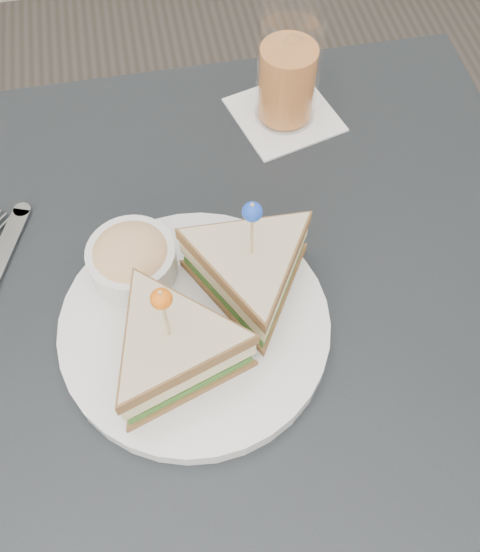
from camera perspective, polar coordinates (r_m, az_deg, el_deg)
name	(u,v)px	position (r m, az deg, el deg)	size (l,w,h in m)	color
ground_plane	(236,473)	(1.39, -0.34, -17.77)	(3.50, 3.50, 0.00)	#3F3833
table	(233,338)	(0.75, -0.61, -5.76)	(0.80, 0.80, 0.75)	black
plate_meal	(200,308)	(0.63, -3.70, -2.96)	(0.35, 0.34, 0.17)	white
drink_set	(288,73)	(0.81, 4.44, 18.26)	(0.16, 0.16, 0.16)	white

